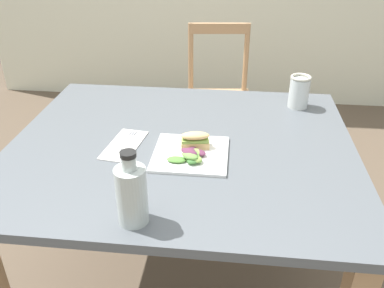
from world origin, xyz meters
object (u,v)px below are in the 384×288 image
at_px(plate_lunch, 191,154).
at_px(fork_on_napkin, 126,142).
at_px(chair_wooden_far, 218,99).
at_px(bottle_cold_brew, 132,197).
at_px(mason_jar_iced_tea, 299,93).
at_px(dining_table, 182,172).
at_px(sandwich_half_front, 195,140).

bearing_deg(plate_lunch, fork_on_napkin, 166.34).
relative_size(chair_wooden_far, bottle_cold_brew, 4.22).
bearing_deg(plate_lunch, mason_jar_iced_tea, 47.87).
xyz_separation_m(dining_table, sandwich_half_front, (0.05, -0.04, 0.16)).
relative_size(plate_lunch, bottle_cold_brew, 1.18).
relative_size(dining_table, fork_on_napkin, 6.40).
height_order(dining_table, fork_on_napkin, fork_on_napkin).
height_order(sandwich_half_front, fork_on_napkin, sandwich_half_front).
bearing_deg(mason_jar_iced_tea, bottle_cold_brew, -122.92).
bearing_deg(sandwich_half_front, mason_jar_iced_tea, 46.05).
distance_m(chair_wooden_far, sandwich_half_front, 1.17).
height_order(dining_table, mason_jar_iced_tea, mason_jar_iced_tea).
bearing_deg(bottle_cold_brew, mason_jar_iced_tea, 57.08).
xyz_separation_m(dining_table, plate_lunch, (0.04, -0.08, 0.12)).
distance_m(plate_lunch, mason_jar_iced_tea, 0.59).
bearing_deg(plate_lunch, bottle_cold_brew, -107.75).
height_order(sandwich_half_front, mason_jar_iced_tea, mason_jar_iced_tea).
distance_m(chair_wooden_far, bottle_cold_brew, 1.55).
xyz_separation_m(chair_wooden_far, plate_lunch, (-0.04, -1.16, 0.30)).
bearing_deg(bottle_cold_brew, plate_lunch, 72.25).
bearing_deg(bottle_cold_brew, sandwich_half_front, 72.46).
relative_size(dining_table, sandwich_half_front, 11.77).
xyz_separation_m(plate_lunch, fork_on_napkin, (-0.23, 0.06, 0.00)).
height_order(dining_table, chair_wooden_far, chair_wooden_far).
bearing_deg(chair_wooden_far, mason_jar_iced_tea, -64.06).
bearing_deg(chair_wooden_far, fork_on_napkin, -103.64).
height_order(plate_lunch, mason_jar_iced_tea, mason_jar_iced_tea).
relative_size(fork_on_napkin, bottle_cold_brew, 0.90).
bearing_deg(fork_on_napkin, sandwich_half_front, -4.40).
bearing_deg(plate_lunch, sandwich_half_front, 74.41).
distance_m(dining_table, chair_wooden_far, 1.10).
height_order(chair_wooden_far, sandwich_half_front, chair_wooden_far).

